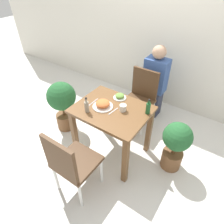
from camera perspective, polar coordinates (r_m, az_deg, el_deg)
ground_plane at (r=2.83m, az=0.00°, el=-10.93°), size 16.00×16.00×0.00m
wall_back at (r=3.31m, az=16.30°, el=22.29°), size 8.00×0.05×2.60m
dining_table at (r=2.40m, az=0.00°, el=-1.62°), size 0.86×0.68×0.73m
chair_near at (r=2.11m, az=-11.71°, el=-13.96°), size 0.42×0.42×0.88m
chair_far at (r=2.98m, az=8.18°, el=4.39°), size 0.42×0.42×0.88m
food_plate at (r=2.33m, az=-2.65°, el=2.23°), size 0.24×0.24×0.08m
side_plate at (r=2.48m, az=2.24°, el=4.50°), size 0.16×0.16×0.06m
drink_cup at (r=2.27m, az=3.14°, el=1.21°), size 0.08×0.08×0.08m
sauce_bottle at (r=2.24m, az=10.29°, el=1.17°), size 0.05×0.05×0.19m
condiment_bottle at (r=2.25m, az=-7.26°, el=1.65°), size 0.05×0.05×0.19m
fork_utensil at (r=2.42m, az=-5.47°, el=2.75°), size 0.01×0.19×0.00m
spoon_utensil at (r=2.28m, az=0.40°, el=0.25°), size 0.03×0.16×0.00m
potted_plant_left at (r=2.96m, az=-13.96°, el=2.95°), size 0.41×0.41×0.78m
potted_plant_right at (r=2.48m, az=17.75°, el=-8.53°), size 0.34×0.34×0.69m
person_figure at (r=3.19m, az=12.11°, el=8.19°), size 0.34×0.22×1.17m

